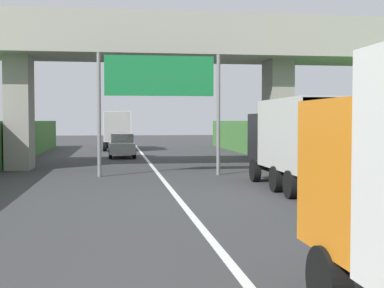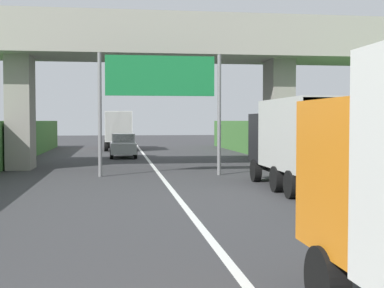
# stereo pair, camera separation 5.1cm
# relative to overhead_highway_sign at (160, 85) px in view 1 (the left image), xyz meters

# --- Properties ---
(lane_centre_stripe) EXTENTS (0.20, 95.00, 0.01)m
(lane_centre_stripe) POSITION_rel_overhead_highway_sign_xyz_m (0.00, -2.28, -4.34)
(lane_centre_stripe) COLOR white
(lane_centre_stripe) RESTS_ON ground
(overpass_bridge) EXTENTS (40.00, 4.80, 8.32)m
(overpass_bridge) POSITION_rel_overhead_highway_sign_xyz_m (0.00, 4.60, 2.00)
(overpass_bridge) COLOR #9E998E
(overpass_bridge) RESTS_ON ground
(overhead_highway_sign) EXTENTS (5.88, 0.18, 5.82)m
(overhead_highway_sign) POSITION_rel_overhead_highway_sign_xyz_m (0.00, 0.00, 0.00)
(overhead_highway_sign) COLOR slate
(overhead_highway_sign) RESTS_ON ground
(truck_black) EXTENTS (2.44, 7.30, 3.44)m
(truck_black) POSITION_rel_overhead_highway_sign_xyz_m (4.86, -5.83, -2.41)
(truck_black) COLOR black
(truck_black) RESTS_ON ground
(truck_red) EXTENTS (2.44, 7.30, 3.44)m
(truck_red) POSITION_rel_overhead_highway_sign_xyz_m (-1.93, 23.17, -2.41)
(truck_red) COLOR black
(truck_red) RESTS_ON ground
(car_silver) EXTENTS (1.86, 4.10, 1.72)m
(car_silver) POSITION_rel_overhead_highway_sign_xyz_m (-1.62, 12.77, -3.49)
(car_silver) COLOR #B2B5B7
(car_silver) RESTS_ON ground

